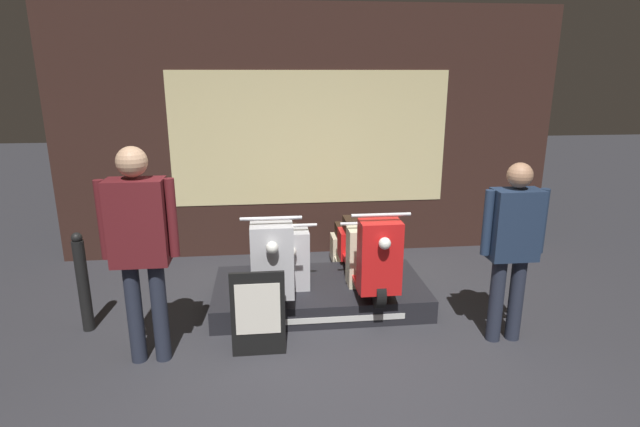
{
  "coord_description": "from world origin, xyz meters",
  "views": [
    {
      "loc": [
        -0.58,
        -3.35,
        2.37
      ],
      "look_at": [
        -0.02,
        1.74,
        0.92
      ],
      "focal_mm": 28.0,
      "sensor_mm": 36.0,
      "label": 1
    }
  ],
  "objects_px": {
    "scooter_display_right": "(368,253)",
    "price_sign_board": "(258,314)",
    "scooter_display_left": "(272,256)",
    "person_left_browsing": "(140,238)",
    "person_right_browsing": "(513,240)",
    "street_bollard": "(83,282)",
    "scooter_backrow_0": "(288,259)",
    "scooter_backrow_1": "(356,256)"
  },
  "relations": [
    {
      "from": "scooter_display_left",
      "to": "price_sign_board",
      "type": "relative_size",
      "value": 2.05
    },
    {
      "from": "scooter_backrow_1",
      "to": "person_right_browsing",
      "type": "bearing_deg",
      "value": -50.47
    },
    {
      "from": "scooter_backrow_0",
      "to": "street_bollard",
      "type": "xyz_separation_m",
      "value": [
        -1.95,
        -0.77,
        0.14
      ]
    },
    {
      "from": "scooter_display_right",
      "to": "price_sign_board",
      "type": "height_order",
      "value": "scooter_display_right"
    },
    {
      "from": "scooter_display_right",
      "to": "street_bollard",
      "type": "bearing_deg",
      "value": -174.86
    },
    {
      "from": "scooter_display_right",
      "to": "person_right_browsing",
      "type": "height_order",
      "value": "person_right_browsing"
    },
    {
      "from": "price_sign_board",
      "to": "street_bollard",
      "type": "xyz_separation_m",
      "value": [
        -1.62,
        0.62,
        0.1
      ]
    },
    {
      "from": "scooter_backrow_0",
      "to": "scooter_backrow_1",
      "type": "height_order",
      "value": "same"
    },
    {
      "from": "scooter_display_right",
      "to": "person_right_browsing",
      "type": "bearing_deg",
      "value": -37.37
    },
    {
      "from": "scooter_display_right",
      "to": "scooter_backrow_1",
      "type": "distance_m",
      "value": 0.57
    },
    {
      "from": "scooter_display_left",
      "to": "person_right_browsing",
      "type": "bearing_deg",
      "value": -21.96
    },
    {
      "from": "scooter_backrow_0",
      "to": "person_right_browsing",
      "type": "relative_size",
      "value": 0.96
    },
    {
      "from": "scooter_backrow_0",
      "to": "street_bollard",
      "type": "height_order",
      "value": "street_bollard"
    },
    {
      "from": "scooter_display_left",
      "to": "price_sign_board",
      "type": "distance_m",
      "value": 0.9
    },
    {
      "from": "person_left_browsing",
      "to": "price_sign_board",
      "type": "xyz_separation_m",
      "value": [
        0.92,
        -0.03,
        -0.71
      ]
    },
    {
      "from": "scooter_display_left",
      "to": "person_right_browsing",
      "type": "relative_size",
      "value": 0.96
    },
    {
      "from": "scooter_display_right",
      "to": "person_left_browsing",
      "type": "height_order",
      "value": "person_left_browsing"
    },
    {
      "from": "scooter_backrow_0",
      "to": "street_bollard",
      "type": "bearing_deg",
      "value": -158.52
    },
    {
      "from": "price_sign_board",
      "to": "street_bollard",
      "type": "distance_m",
      "value": 1.74
    },
    {
      "from": "scooter_display_right",
      "to": "person_left_browsing",
      "type": "bearing_deg",
      "value": -157.53
    },
    {
      "from": "person_right_browsing",
      "to": "price_sign_board",
      "type": "xyz_separation_m",
      "value": [
        -2.23,
        -0.03,
        -0.57
      ]
    },
    {
      "from": "scooter_backrow_0",
      "to": "person_left_browsing",
      "type": "distance_m",
      "value": 1.99
    },
    {
      "from": "street_bollard",
      "to": "scooter_display_right",
      "type": "bearing_deg",
      "value": 5.14
    },
    {
      "from": "scooter_display_left",
      "to": "street_bollard",
      "type": "bearing_deg",
      "value": -172.0
    },
    {
      "from": "scooter_backrow_0",
      "to": "price_sign_board",
      "type": "height_order",
      "value": "scooter_backrow_0"
    },
    {
      "from": "scooter_backrow_0",
      "to": "scooter_backrow_1",
      "type": "distance_m",
      "value": 0.78
    },
    {
      "from": "scooter_display_right",
      "to": "price_sign_board",
      "type": "xyz_separation_m",
      "value": [
        -1.12,
        -0.87,
        -0.19
      ]
    },
    {
      "from": "scooter_backrow_1",
      "to": "person_left_browsing",
      "type": "relative_size",
      "value": 0.86
    },
    {
      "from": "scooter_display_right",
      "to": "scooter_backrow_0",
      "type": "xyz_separation_m",
      "value": [
        -0.8,
        0.52,
        -0.23
      ]
    },
    {
      "from": "price_sign_board",
      "to": "street_bollard",
      "type": "relative_size",
      "value": 0.79
    },
    {
      "from": "scooter_backrow_1",
      "to": "person_left_browsing",
      "type": "height_order",
      "value": "person_left_browsing"
    },
    {
      "from": "price_sign_board",
      "to": "scooter_display_right",
      "type": "bearing_deg",
      "value": 37.72
    },
    {
      "from": "scooter_backrow_0",
      "to": "street_bollard",
      "type": "relative_size",
      "value": 1.62
    },
    {
      "from": "price_sign_board",
      "to": "street_bollard",
      "type": "height_order",
      "value": "street_bollard"
    },
    {
      "from": "scooter_display_left",
      "to": "person_left_browsing",
      "type": "relative_size",
      "value": 0.86
    },
    {
      "from": "scooter_display_right",
      "to": "street_bollard",
      "type": "distance_m",
      "value": 2.76
    },
    {
      "from": "scooter_display_left",
      "to": "person_left_browsing",
      "type": "bearing_deg",
      "value": -141.29
    },
    {
      "from": "person_left_browsing",
      "to": "price_sign_board",
      "type": "height_order",
      "value": "person_left_browsing"
    },
    {
      "from": "price_sign_board",
      "to": "scooter_backrow_0",
      "type": "bearing_deg",
      "value": 76.91
    },
    {
      "from": "scooter_backrow_0",
      "to": "person_right_browsing",
      "type": "distance_m",
      "value": 2.42
    },
    {
      "from": "person_left_browsing",
      "to": "scooter_display_right",
      "type": "bearing_deg",
      "value": 22.47
    },
    {
      "from": "scooter_display_right",
      "to": "scooter_display_left",
      "type": "bearing_deg",
      "value": 180.0
    }
  ]
}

